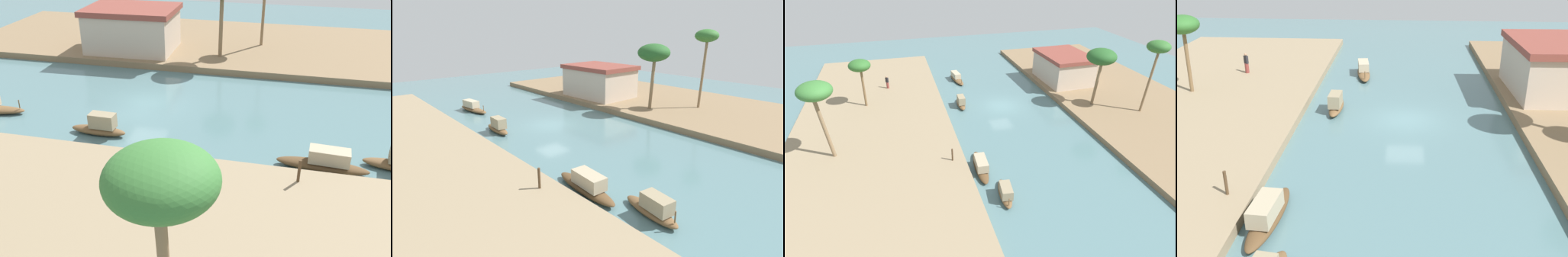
# 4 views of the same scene
# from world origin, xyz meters

# --- Properties ---
(river_water) EXTENTS (71.14, 71.14, 0.00)m
(river_water) POSITION_xyz_m (0.00, 0.00, 0.00)
(river_water) COLOR slate
(river_water) RESTS_ON ground
(riverbank_left) EXTENTS (41.88, 15.75, 0.54)m
(riverbank_left) POSITION_xyz_m (0.00, -14.63, 0.27)
(riverbank_left) COLOR #937F60
(riverbank_left) RESTS_ON ground
(sampan_with_red_awning) EXTENTS (4.75, 1.62, 1.14)m
(sampan_with_red_awning) POSITION_xyz_m (-9.57, -3.55, 0.43)
(sampan_with_red_awning) COLOR brown
(sampan_with_red_awning) RESTS_ON river_water
(sampan_foreground) EXTENTS (3.41, 0.94, 1.35)m
(sampan_foreground) POSITION_xyz_m (-1.17, -4.70, 0.52)
(sampan_foreground) COLOR brown
(sampan_foreground) RESTS_ON river_water
(sampan_downstream_large) EXTENTS (4.70, 1.32, 1.24)m
(sampan_downstream_large) POSITION_xyz_m (11.56, -5.72, 0.48)
(sampan_downstream_large) COLOR brown
(sampan_downstream_large) RESTS_ON river_water
(person_on_near_bank) EXTENTS (0.44, 0.44, 1.63)m
(person_on_near_bank) POSITION_xyz_m (-7.89, -12.96, 1.25)
(person_on_near_bank) COLOR brown
(person_on_near_bank) RESTS_ON riverbank_left
(mooring_post) EXTENTS (0.14, 0.14, 1.15)m
(mooring_post) POSITION_xyz_m (10.29, -7.87, 1.11)
(mooring_post) COLOR #4C3823
(mooring_post) RESTS_ON riverbank_left
(palm_tree_left_near) EXTENTS (2.36, 2.36, 5.44)m
(palm_tree_left_near) POSITION_xyz_m (-3.09, -15.41, 5.23)
(palm_tree_left_near) COLOR brown
(palm_tree_left_near) RESTS_ON riverbank_left
(riverside_building) EXTENTS (7.92, 6.01, 3.73)m
(riverside_building) POSITION_xyz_m (-4.64, 10.25, 2.43)
(riverside_building) COLOR #C6B29E
(riverside_building) RESTS_ON riverbank_right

